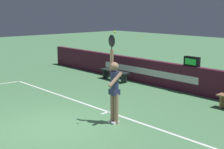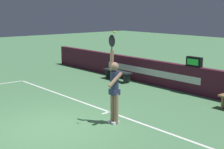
{
  "view_description": "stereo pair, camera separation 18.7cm",
  "coord_description": "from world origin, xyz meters",
  "px_view_note": "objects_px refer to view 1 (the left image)",
  "views": [
    {
      "loc": [
        7.64,
        -4.53,
        3.2
      ],
      "look_at": [
        0.92,
        1.45,
        1.44
      ],
      "focal_mm": 53.48,
      "sensor_mm": 36.0,
      "label": 1
    },
    {
      "loc": [
        7.76,
        -4.39,
        3.2
      ],
      "look_at": [
        0.92,
        1.45,
        1.44
      ],
      "focal_mm": 53.48,
      "sensor_mm": 36.0,
      "label": 2
    }
  ],
  "objects_px": {
    "tennis_ball": "(115,32)",
    "courtside_bench_near": "(115,73)",
    "speed_display": "(192,61)",
    "tennis_player": "(114,87)"
  },
  "relations": [
    {
      "from": "tennis_player",
      "to": "tennis_ball",
      "type": "distance_m",
      "value": 1.58
    },
    {
      "from": "tennis_player",
      "to": "tennis_ball",
      "type": "relative_size",
      "value": 36.3
    },
    {
      "from": "speed_display",
      "to": "tennis_ball",
      "type": "xyz_separation_m",
      "value": [
        0.83,
        -4.75,
        1.37
      ]
    },
    {
      "from": "tennis_player",
      "to": "courtside_bench_near",
      "type": "height_order",
      "value": "tennis_player"
    },
    {
      "from": "tennis_ball",
      "to": "courtside_bench_near",
      "type": "bearing_deg",
      "value": 137.81
    },
    {
      "from": "speed_display",
      "to": "courtside_bench_near",
      "type": "distance_m",
      "value": 3.81
    },
    {
      "from": "speed_display",
      "to": "tennis_ball",
      "type": "bearing_deg",
      "value": -80.09
    },
    {
      "from": "tennis_ball",
      "to": "courtside_bench_near",
      "type": "height_order",
      "value": "tennis_ball"
    },
    {
      "from": "speed_display",
      "to": "courtside_bench_near",
      "type": "relative_size",
      "value": 0.38
    },
    {
      "from": "speed_display",
      "to": "tennis_ball",
      "type": "distance_m",
      "value": 5.01
    }
  ]
}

